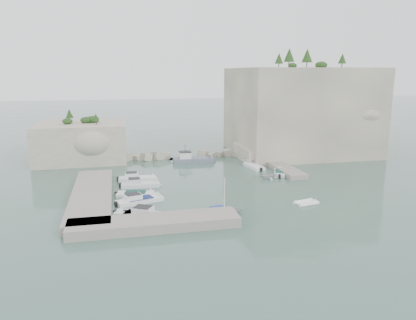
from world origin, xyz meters
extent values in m
plane|color=#446659|center=(0.00, 0.00, 0.00)|extent=(400.00, 400.00, 0.00)
cube|color=beige|center=(23.00, 23.00, 8.50)|extent=(26.00, 22.00, 17.00)
cube|color=beige|center=(13.00, 18.00, 1.25)|extent=(8.00, 10.00, 2.50)
cube|color=beige|center=(-20.00, 25.00, 3.50)|extent=(16.00, 14.00, 7.00)
cube|color=#9E9689|center=(-17.00, -1.00, 0.55)|extent=(5.00, 24.00, 1.10)
cube|color=#9E9689|center=(-10.00, -12.50, 0.55)|extent=(18.00, 4.00, 1.10)
cube|color=#9E9689|center=(13.50, 10.00, 0.40)|extent=(3.00, 16.00, 0.80)
cube|color=beige|center=(-1.00, 22.00, 0.70)|extent=(28.00, 3.00, 1.40)
imported|color=white|center=(-1.82, -10.44, 0.00)|extent=(5.65, 4.63, 1.02)
imported|color=silver|center=(9.17, 4.14, 0.00)|extent=(2.89, 2.50, 1.51)
imported|color=white|center=(10.04, 13.56, 0.00)|extent=(4.09, 2.11, 1.50)
cylinder|color=white|center=(-1.82, -10.44, 2.61)|extent=(0.10, 0.10, 4.20)
cone|color=#1E4219|center=(18.00, 18.00, 19.27)|extent=(1.96, 1.96, 2.45)
cone|color=#1E4219|center=(26.00, 27.00, 19.60)|extent=(2.24, 2.24, 2.80)
cone|color=#1E4219|center=(30.00, 20.00, 18.82)|extent=(1.57, 1.57, 1.96)
cone|color=#1E4219|center=(21.00, 30.00, 19.08)|extent=(1.79, 1.79, 2.24)
cone|color=#1E4219|center=(-22.00, 27.00, 8.62)|extent=(1.40, 1.40, 1.75)
cone|color=#1E4219|center=(-17.00, 22.00, 8.30)|extent=(1.12, 1.12, 1.40)
camera|label=1|loc=(-13.51, -53.23, 16.20)|focal=35.00mm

